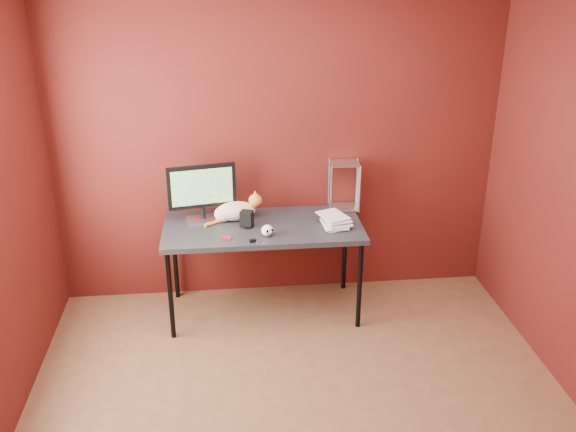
{
  "coord_description": "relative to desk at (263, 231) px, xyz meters",
  "views": [
    {
      "loc": [
        -0.42,
        -3.06,
        2.72
      ],
      "look_at": [
        0.02,
        1.15,
        0.91
      ],
      "focal_mm": 40.0,
      "sensor_mm": 36.0,
      "label": 1
    }
  ],
  "objects": [
    {
      "name": "cat",
      "position": [
        -0.2,
        0.13,
        0.13
      ],
      "size": [
        0.45,
        0.23,
        0.22
      ],
      "rotation": [
        0.0,
        0.0,
        0.14
      ],
      "color": "orange",
      "rests_on": "desk"
    },
    {
      "name": "washer",
      "position": [
        -0.06,
        -0.29,
        0.05
      ],
      "size": [
        0.04,
        0.04,
        0.0
      ],
      "primitive_type": "cylinder",
      "color": "#B8B9BE",
      "rests_on": "desk"
    },
    {
      "name": "monitor",
      "position": [
        -0.45,
        0.14,
        0.3
      ],
      "size": [
        0.51,
        0.21,
        0.45
      ],
      "rotation": [
        0.0,
        0.0,
        0.18
      ],
      "color": "#B8B9BE",
      "rests_on": "desk"
    },
    {
      "name": "room",
      "position": [
        0.15,
        -1.37,
        0.75
      ],
      "size": [
        3.52,
        3.52,
        2.61
      ],
      "color": "brown",
      "rests_on": "ground"
    },
    {
      "name": "book_stack",
      "position": [
        0.46,
        -0.07,
        0.53
      ],
      "size": [
        0.25,
        0.29,
        0.95
      ],
      "rotation": [
        0.0,
        0.0,
        0.27
      ],
      "color": "beige",
      "rests_on": "desk"
    },
    {
      "name": "speaker",
      "position": [
        -0.12,
        -0.01,
        0.11
      ],
      "size": [
        0.11,
        0.11,
        0.12
      ],
      "rotation": [
        0.0,
        0.0,
        -0.33
      ],
      "color": "black",
      "rests_on": "desk"
    },
    {
      "name": "wire_rack",
      "position": [
        0.67,
        0.27,
        0.25
      ],
      "size": [
        0.24,
        0.2,
        0.39
      ],
      "rotation": [
        0.0,
        0.0,
        -0.08
      ],
      "color": "#B8B9BE",
      "rests_on": "desk"
    },
    {
      "name": "skull_mug",
      "position": [
        0.02,
        -0.2,
        0.09
      ],
      "size": [
        0.09,
        0.1,
        0.09
      ],
      "rotation": [
        0.0,
        0.0,
        0.41
      ],
      "color": "white",
      "rests_on": "desk"
    },
    {
      "name": "black_gadget",
      "position": [
        -0.09,
        -0.29,
        0.06
      ],
      "size": [
        0.05,
        0.03,
        0.02
      ],
      "primitive_type": "cube",
      "rotation": [
        0.0,
        0.0,
        0.17
      ],
      "color": "black",
      "rests_on": "desk"
    },
    {
      "name": "pocket_knife",
      "position": [
        -0.28,
        -0.22,
        0.06
      ],
      "size": [
        0.08,
        0.04,
        0.02
      ],
      "primitive_type": "cube",
      "rotation": [
        0.0,
        0.0,
        -0.27
      ],
      "color": "maroon",
      "rests_on": "desk"
    },
    {
      "name": "desk",
      "position": [
        0.0,
        0.0,
        0.0
      ],
      "size": [
        1.5,
        0.7,
        0.75
      ],
      "color": "black",
      "rests_on": "ground"
    }
  ]
}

